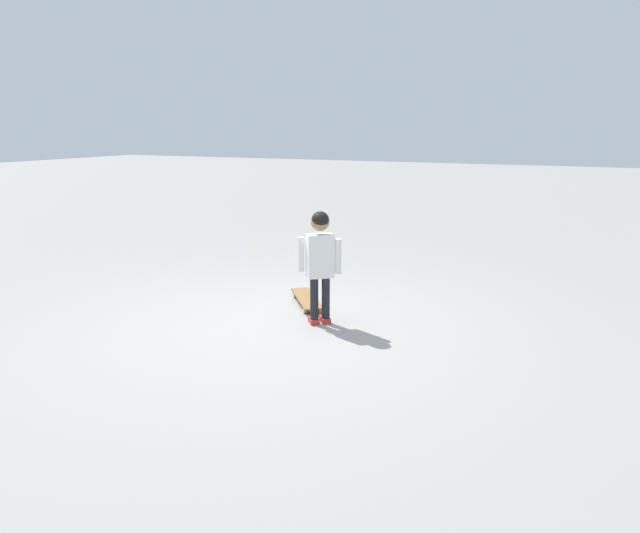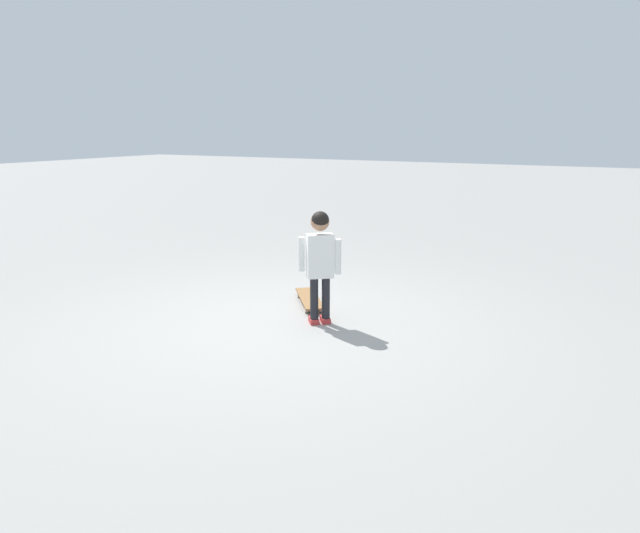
% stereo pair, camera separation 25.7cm
% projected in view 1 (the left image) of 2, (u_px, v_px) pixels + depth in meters
% --- Properties ---
extents(ground_plane, '(50.00, 50.00, 0.00)m').
position_uv_depth(ground_plane, '(278.00, 325.00, 5.38)').
color(ground_plane, gray).
extents(child_person, '(0.40, 0.27, 1.06)m').
position_uv_depth(child_person, '(320.00, 255.00, 5.26)').
color(child_person, black).
rests_on(child_person, ground).
extents(skateboard, '(0.62, 0.72, 0.07)m').
position_uv_depth(skateboard, '(307.00, 299.00, 5.97)').
color(skateboard, olive).
rests_on(skateboard, ground).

